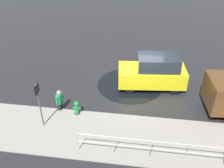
{
  "coord_description": "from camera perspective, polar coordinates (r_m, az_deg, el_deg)",
  "views": [
    {
      "loc": [
        -0.1,
        12.6,
        8.39
      ],
      "look_at": [
        1.51,
        1.13,
        0.9
      ],
      "focal_mm": 40.0,
      "sensor_mm": 36.0,
      "label": 1
    }
  ],
  "objects": [
    {
      "name": "ground_plane",
      "position": [
        15.14,
        6.28,
        -1.0
      ],
      "size": [
        60.0,
        60.0,
        0.0
      ],
      "primitive_type": "plane",
      "color": "black"
    },
    {
      "name": "kerb_strip",
      "position": [
        11.86,
        5.3,
        -12.2
      ],
      "size": [
        24.0,
        3.2,
        0.04
      ],
      "primitive_type": "cube",
      "color": "gray",
      "rests_on": "ground"
    },
    {
      "name": "moving_hatchback",
      "position": [
        14.86,
        9.42,
        2.69
      ],
      "size": [
        4.06,
        2.1,
        2.06
      ],
      "color": "yellow",
      "rests_on": "ground"
    },
    {
      "name": "fire_hydrant",
      "position": [
        13.0,
        -8.04,
        -5.43
      ],
      "size": [
        0.42,
        0.31,
        0.8
      ],
      "color": "#197A2D",
      "rests_on": "ground"
    },
    {
      "name": "pedestrian",
      "position": [
        13.27,
        -11.85,
        -3.44
      ],
      "size": [
        0.32,
        0.56,
        1.22
      ],
      "color": "#1E8C4C",
      "rests_on": "ground"
    },
    {
      "name": "metal_railing",
      "position": [
        10.7,
        12.91,
        -14.07
      ],
      "size": [
        7.67,
        0.04,
        1.05
      ],
      "color": "#B7BABF",
      "rests_on": "ground"
    },
    {
      "name": "sign_post",
      "position": [
        11.95,
        -16.41,
        -3.43
      ],
      "size": [
        0.07,
        0.44,
        2.4
      ],
      "color": "#4C4C51",
      "rests_on": "ground"
    },
    {
      "name": "puddle_patch",
      "position": [
        15.42,
        4.11,
        -0.15
      ],
      "size": [
        4.05,
        4.05,
        0.01
      ],
      "primitive_type": "cylinder",
      "color": "black",
      "rests_on": "ground"
    }
  ]
}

